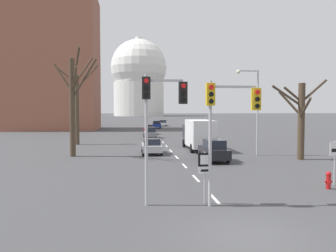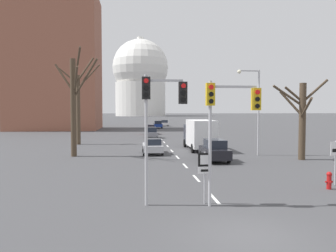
# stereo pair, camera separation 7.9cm
# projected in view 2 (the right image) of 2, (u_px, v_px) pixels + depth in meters

# --- Properties ---
(ground_plane) EXTENTS (800.00, 800.00, 0.00)m
(ground_plane) POSITION_uv_depth(u_px,v_px,m) (248.00, 236.00, 10.81)
(ground_plane) COLOR #424244
(lane_stripe_0) EXTENTS (0.16, 2.00, 0.01)m
(lane_stripe_0) POSITION_uv_depth(u_px,v_px,m) (214.00, 198.00, 15.47)
(lane_stripe_0) COLOR silver
(lane_stripe_0) RESTS_ON ground_plane
(lane_stripe_1) EXTENTS (0.16, 2.00, 0.01)m
(lane_stripe_1) POSITION_uv_depth(u_px,v_px,m) (196.00, 178.00, 19.94)
(lane_stripe_1) COLOR silver
(lane_stripe_1) RESTS_ON ground_plane
(lane_stripe_2) EXTENTS (0.16, 2.00, 0.01)m
(lane_stripe_2) POSITION_uv_depth(u_px,v_px,m) (185.00, 166.00, 24.41)
(lane_stripe_2) COLOR silver
(lane_stripe_2) RESTS_ON ground_plane
(lane_stripe_3) EXTENTS (0.16, 2.00, 0.01)m
(lane_stripe_3) POSITION_uv_depth(u_px,v_px,m) (177.00, 157.00, 28.89)
(lane_stripe_3) COLOR silver
(lane_stripe_3) RESTS_ON ground_plane
(lane_stripe_4) EXTENTS (0.16, 2.00, 0.01)m
(lane_stripe_4) POSITION_uv_depth(u_px,v_px,m) (172.00, 151.00, 33.36)
(lane_stripe_4) COLOR silver
(lane_stripe_4) RESTS_ON ground_plane
(lane_stripe_5) EXTENTS (0.16, 2.00, 0.01)m
(lane_stripe_5) POSITION_uv_depth(u_px,v_px,m) (167.00, 146.00, 37.83)
(lane_stripe_5) COLOR silver
(lane_stripe_5) RESTS_ON ground_plane
(lane_stripe_6) EXTENTS (0.16, 2.00, 0.01)m
(lane_stripe_6) POSITION_uv_depth(u_px,v_px,m) (164.00, 142.00, 42.30)
(lane_stripe_6) COLOR silver
(lane_stripe_6) RESTS_ON ground_plane
(lane_stripe_7) EXTENTS (0.16, 2.00, 0.01)m
(lane_stripe_7) POSITION_uv_depth(u_px,v_px,m) (161.00, 139.00, 46.78)
(lane_stripe_7) COLOR silver
(lane_stripe_7) RESTS_ON ground_plane
(traffic_signal_centre_tall) EXTENTS (2.38, 0.34, 5.41)m
(traffic_signal_centre_tall) POSITION_uv_depth(u_px,v_px,m) (226.00, 111.00, 14.06)
(traffic_signal_centre_tall) COLOR #B2B2B7
(traffic_signal_centre_tall) RESTS_ON ground_plane
(traffic_signal_near_left) EXTENTS (1.96, 0.34, 5.69)m
(traffic_signal_near_left) POSITION_uv_depth(u_px,v_px,m) (158.00, 107.00, 14.15)
(traffic_signal_near_left) COLOR #B2B2B7
(traffic_signal_near_left) RESTS_ON ground_plane
(route_sign_post) EXTENTS (0.60, 0.08, 2.32)m
(route_sign_post) POSITION_uv_depth(u_px,v_px,m) (205.00, 169.00, 14.47)
(route_sign_post) COLOR #B2B2B7
(route_sign_post) RESTS_ON ground_plane
(speed_limit_sign) EXTENTS (0.60, 0.08, 2.46)m
(speed_limit_sign) POSITION_uv_depth(u_px,v_px,m) (336.00, 155.00, 18.04)
(speed_limit_sign) COLOR #B2B2B7
(speed_limit_sign) RESTS_ON ground_plane
(fire_hydrant) EXTENTS (0.40, 0.34, 0.93)m
(fire_hydrant) POSITION_uv_depth(u_px,v_px,m) (329.00, 180.00, 17.20)
(fire_hydrant) COLOR #B21414
(fire_hydrant) RESTS_ON ground_plane
(street_lamp_right) EXTENTS (2.11, 0.36, 7.81)m
(street_lamp_right) POSITION_uv_depth(u_px,v_px,m) (254.00, 103.00, 29.82)
(street_lamp_right) COLOR #B2B2B7
(street_lamp_right) RESTS_ON ground_plane
(sedan_near_left) EXTENTS (1.82, 4.43, 1.77)m
(sedan_near_left) POSITION_uv_depth(u_px,v_px,m) (215.00, 150.00, 26.76)
(sedan_near_left) COLOR black
(sedan_near_left) RESTS_ON ground_plane
(sedan_near_right) EXTENTS (1.88, 3.91, 1.47)m
(sedan_near_right) POSITION_uv_depth(u_px,v_px,m) (153.00, 146.00, 31.06)
(sedan_near_right) COLOR #B7B7BC
(sedan_near_right) RESTS_ON ground_plane
(sedan_mid_centre) EXTENTS (1.88, 3.82, 1.64)m
(sedan_mid_centre) POSITION_uv_depth(u_px,v_px,m) (151.00, 133.00, 48.72)
(sedan_mid_centre) COLOR slate
(sedan_mid_centre) RESTS_ON ground_plane
(sedan_far_left) EXTENTS (1.94, 4.31, 1.59)m
(sedan_far_left) POSITION_uv_depth(u_px,v_px,m) (164.00, 123.00, 85.12)
(sedan_far_left) COLOR silver
(sedan_far_left) RESTS_ON ground_plane
(sedan_far_right) EXTENTS (1.75, 3.88, 1.67)m
(sedan_far_right) POSITION_uv_depth(u_px,v_px,m) (150.00, 129.00, 56.43)
(sedan_far_right) COLOR maroon
(sedan_far_right) RESTS_ON ground_plane
(sedan_distant_centre) EXTENTS (1.95, 3.84, 1.72)m
(sedan_distant_centre) POSITION_uv_depth(u_px,v_px,m) (158.00, 125.00, 74.94)
(sedan_distant_centre) COLOR navy
(sedan_distant_centre) RESTS_ON ground_plane
(delivery_truck) EXTENTS (2.44, 7.20, 3.14)m
(delivery_truck) POSITION_uv_depth(u_px,v_px,m) (199.00, 134.00, 34.06)
(delivery_truck) COLOR #333842
(delivery_truck) RESTS_ON ground_plane
(bare_tree_left_near) EXTENTS (4.95, 3.13, 9.52)m
(bare_tree_left_near) POSITION_uv_depth(u_px,v_px,m) (78.00, 106.00, 39.42)
(bare_tree_left_near) COLOR #473828
(bare_tree_left_near) RESTS_ON ground_plane
(bare_tree_right_near) EXTENTS (4.41, 3.30, 6.71)m
(bare_tree_right_near) POSITION_uv_depth(u_px,v_px,m) (302.00, 117.00, 27.24)
(bare_tree_right_near) COLOR #473828
(bare_tree_right_near) RESTS_ON ground_plane
(bare_tree_left_far) EXTENTS (4.19, 3.92, 9.32)m
(bare_tree_left_far) POSITION_uv_depth(u_px,v_px,m) (74.00, 101.00, 29.05)
(bare_tree_left_far) COLOR #473828
(bare_tree_left_far) RESTS_ON ground_plane
(capitol_dome) EXTENTS (39.20, 39.20, 55.38)m
(capitol_dome) POSITION_uv_depth(u_px,v_px,m) (140.00, 78.00, 231.28)
(capitol_dome) COLOR silver
(capitol_dome) RESTS_ON ground_plane
(apartment_block_left) EXTENTS (18.00, 14.00, 28.57)m
(apartment_block_left) POSITION_uv_depth(u_px,v_px,m) (56.00, 63.00, 69.82)
(apartment_block_left) COLOR #935642
(apartment_block_left) RESTS_ON ground_plane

